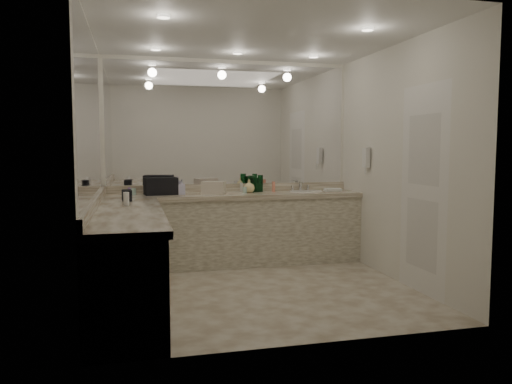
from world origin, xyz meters
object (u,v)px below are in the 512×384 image
object	(u,v)px
sink	(306,192)
hand_towel	(333,190)
soap_bottle_c	(249,186)
black_toiletry_bag	(161,186)
soap_bottle_a	(171,187)
wall_phone	(366,158)
cream_cosmetic_case	(214,187)
soap_bottle_b	(182,187)

from	to	relation	value
sink	hand_towel	distance (m)	0.37
sink	soap_bottle_c	size ratio (longest dim) A/B	2.48
black_toiletry_bag	soap_bottle_a	bearing A→B (deg)	11.34
wall_phone	sink	bearing A→B (deg)	140.43
hand_towel	soap_bottle_a	world-z (taller)	soap_bottle_a
black_toiletry_bag	soap_bottle_a	distance (m)	0.13
cream_cosmetic_case	black_toiletry_bag	bearing A→B (deg)	-167.20
black_toiletry_bag	soap_bottle_c	size ratio (longest dim) A/B	2.16
wall_phone	soap_bottle_a	size ratio (longest dim) A/B	1.28
hand_towel	cream_cosmetic_case	bearing A→B (deg)	-179.88
soap_bottle_b	cream_cosmetic_case	bearing A→B (deg)	-3.77
cream_cosmetic_case	soap_bottle_a	distance (m)	0.52
cream_cosmetic_case	soap_bottle_a	size ratio (longest dim) A/B	1.52
black_toiletry_bag	soap_bottle_c	xyz separation A→B (m)	(1.11, 0.00, -0.02)
wall_phone	cream_cosmetic_case	xyz separation A→B (m)	(-1.82, 0.46, -0.37)
hand_towel	soap_bottle_a	bearing A→B (deg)	177.21
black_toiletry_bag	cream_cosmetic_case	size ratio (longest dim) A/B	1.35
sink	soap_bottle_b	size ratio (longest dim) A/B	2.35
soap_bottle_b	soap_bottle_c	distance (m)	0.86
wall_phone	soap_bottle_c	distance (m)	1.50
soap_bottle_b	soap_bottle_c	xyz separation A→B (m)	(0.86, 0.06, -0.00)
soap_bottle_b	soap_bottle_c	bearing A→B (deg)	3.73
hand_towel	soap_bottle_b	distance (m)	1.97
cream_cosmetic_case	soap_bottle_c	bearing A→B (deg)	29.74
soap_bottle_a	soap_bottle_b	world-z (taller)	same
black_toiletry_bag	hand_towel	distance (m)	2.22
sink	cream_cosmetic_case	xyz separation A→B (m)	(-1.22, -0.04, 0.09)
hand_towel	soap_bottle_a	distance (m)	2.09
sink	cream_cosmetic_case	world-z (taller)	cream_cosmetic_case
wall_phone	soap_bottle_b	xyz separation A→B (m)	(-2.21, 0.48, -0.36)
cream_cosmetic_case	wall_phone	bearing A→B (deg)	5.89
sink	wall_phone	distance (m)	0.91
cream_cosmetic_case	soap_bottle_a	bearing A→B (deg)	-171.70
cream_cosmetic_case	sink	bearing A→B (deg)	22.02
cream_cosmetic_case	soap_bottle_b	size ratio (longest dim) A/B	1.52
soap_bottle_b	soap_bottle_c	size ratio (longest dim) A/B	1.06
black_toiletry_bag	soap_bottle_c	world-z (taller)	black_toiletry_bag
black_toiletry_bag	soap_bottle_c	distance (m)	1.11
hand_towel	wall_phone	bearing A→B (deg)	-62.23
sink	black_toiletry_bag	xyz separation A→B (m)	(-1.85, 0.04, 0.11)
wall_phone	soap_bottle_b	distance (m)	2.29
wall_phone	hand_towel	bearing A→B (deg)	117.77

